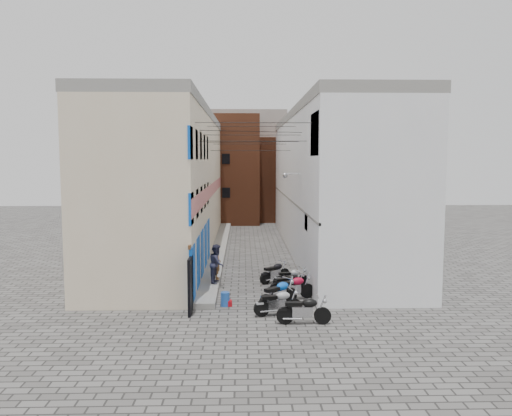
{
  "coord_description": "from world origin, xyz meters",
  "views": [
    {
      "loc": [
        -0.47,
        -19.35,
        5.95
      ],
      "look_at": [
        0.31,
        10.87,
        3.0
      ],
      "focal_mm": 35.0,
      "sensor_mm": 36.0,
      "label": 1
    }
  ],
  "objects": [
    {
      "name": "building_far_brick_left",
      "position": [
        -2.0,
        28.0,
        5.0
      ],
      "size": [
        6.0,
        6.0,
        10.0
      ],
      "primitive_type": "cube",
      "color": "brown",
      "rests_on": "ground"
    },
    {
      "name": "building_left",
      "position": [
        -4.98,
        12.95,
        4.5
      ],
      "size": [
        5.1,
        27.0,
        9.0
      ],
      "color": "beige",
      "rests_on": "ground"
    },
    {
      "name": "ground",
      "position": [
        0.0,
        0.0,
        0.0
      ],
      "size": [
        90.0,
        90.0,
        0.0
      ],
      "primitive_type": "plane",
      "color": "#4F4D4A",
      "rests_on": "ground"
    },
    {
      "name": "motorcycle_e",
      "position": [
        1.53,
        2.19,
        0.53
      ],
      "size": [
        1.93,
        1.2,
        1.07
      ],
      "primitive_type": null,
      "rotation": [
        0.0,
        0.0,
        -1.21
      ],
      "color": "black",
      "rests_on": "ground"
    },
    {
      "name": "motorcycle_f",
      "position": [
        1.77,
        3.42,
        0.5
      ],
      "size": [
        1.82,
        0.86,
        1.01
      ],
      "primitive_type": null,
      "rotation": [
        0.0,
        0.0,
        -1.39
      ],
      "color": "#B1B0B5",
      "rests_on": "ground"
    },
    {
      "name": "water_jug_far",
      "position": [
        -1.22,
        0.5,
        0.29
      ],
      "size": [
        0.48,
        0.48,
        0.57
      ],
      "primitive_type": "cylinder",
      "rotation": [
        0.0,
        0.0,
        0.43
      ],
      "color": "#2356B3",
      "rests_on": "ground"
    },
    {
      "name": "building_right",
      "position": [
        5.0,
        13.0,
        4.51
      ],
      "size": [
        5.94,
        26.0,
        9.0
      ],
      "color": "white",
      "rests_on": "ground"
    },
    {
      "name": "plinth",
      "position": [
        -2.05,
        13.0,
        0.12
      ],
      "size": [
        0.9,
        26.0,
        0.25
      ],
      "primitive_type": "cube",
      "color": "gray",
      "rests_on": "ground"
    },
    {
      "name": "motorcycle_b",
      "position": [
        0.85,
        -0.76,
        0.55
      ],
      "size": [
        2.0,
        1.01,
        1.11
      ],
      "primitive_type": null,
      "rotation": [
        0.0,
        0.0,
        -1.35
      ],
      "color": "#A0A0A4",
      "rests_on": "ground"
    },
    {
      "name": "water_jug_near",
      "position": [
        -1.24,
        0.5,
        0.24
      ],
      "size": [
        0.36,
        0.36,
        0.48
      ],
      "primitive_type": "cylinder",
      "rotation": [
        0.0,
        0.0,
        -0.19
      ],
      "color": "#2439B5",
      "rests_on": "ground"
    },
    {
      "name": "red_crate",
      "position": [
        -1.12,
        0.5,
        0.11
      ],
      "size": [
        0.39,
        0.31,
        0.23
      ],
      "primitive_type": "cube",
      "rotation": [
        0.0,
        0.0,
        0.1
      ],
      "color": "#A70B15",
      "rests_on": "ground"
    },
    {
      "name": "person_b",
      "position": [
        -1.7,
        3.42,
        1.15
      ],
      "size": [
        0.78,
        0.95,
        1.8
      ],
      "primitive_type": "imported",
      "rotation": [
        0.0,
        0.0,
        1.45
      ],
      "color": "#2D2D43",
      "rests_on": "plinth"
    },
    {
      "name": "motorcycle_g",
      "position": [
        1.07,
        4.42,
        0.55
      ],
      "size": [
        1.82,
        1.68,
        1.09
      ],
      "primitive_type": null,
      "rotation": [
        0.0,
        0.0,
        -0.86
      ],
      "color": "black",
      "rests_on": "ground"
    },
    {
      "name": "motorcycle_d",
      "position": [
        1.64,
        1.28,
        0.58
      ],
      "size": [
        2.11,
        1.4,
        1.17
      ],
      "primitive_type": null,
      "rotation": [
        0.0,
        0.0,
        -1.15
      ],
      "color": "#B70D2F",
      "rests_on": "ground"
    },
    {
      "name": "building_far_brick_right",
      "position": [
        3.0,
        30.0,
        4.0
      ],
      "size": [
        5.0,
        6.0,
        8.0
      ],
      "primitive_type": "cube",
      "color": "brown",
      "rests_on": "ground"
    },
    {
      "name": "motorcycle_a",
      "position": [
        1.71,
        -1.81,
        0.57
      ],
      "size": [
        2.01,
        0.71,
        1.15
      ],
      "primitive_type": null,
      "rotation": [
        0.0,
        0.0,
        -1.61
      ],
      "color": "black",
      "rests_on": "ground"
    },
    {
      "name": "far_shopfront",
      "position": [
        0.0,
        25.2,
        1.2
      ],
      "size": [
        2.0,
        0.3,
        2.4
      ],
      "primitive_type": "cube",
      "color": "black",
      "rests_on": "ground"
    },
    {
      "name": "person_a",
      "position": [
        -1.73,
        4.09,
        1.01
      ],
      "size": [
        0.47,
        0.62,
        1.52
      ],
      "primitive_type": "imported",
      "rotation": [
        0.0,
        0.0,
        1.77
      ],
      "color": "brown",
      "rests_on": "plinth"
    },
    {
      "name": "motorcycle_c",
      "position": [
        0.95,
        0.32,
        0.6
      ],
      "size": [
        1.99,
        1.88,
        1.21
      ],
      "primitive_type": null,
      "rotation": [
        0.0,
        0.0,
        -0.84
      ],
      "color": "blue",
      "rests_on": "ground"
    },
    {
      "name": "overhead_wires",
      "position": [
        0.0,
        7.64,
        7.12
      ],
      "size": [
        5.8,
        13.02,
        1.32
      ],
      "color": "black",
      "rests_on": "ground"
    },
    {
      "name": "building_far_concrete",
      "position": [
        0.0,
        34.0,
        5.5
      ],
      "size": [
        8.0,
        5.0,
        11.0
      ],
      "primitive_type": "cube",
      "color": "gray",
      "rests_on": "ground"
    }
  ]
}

